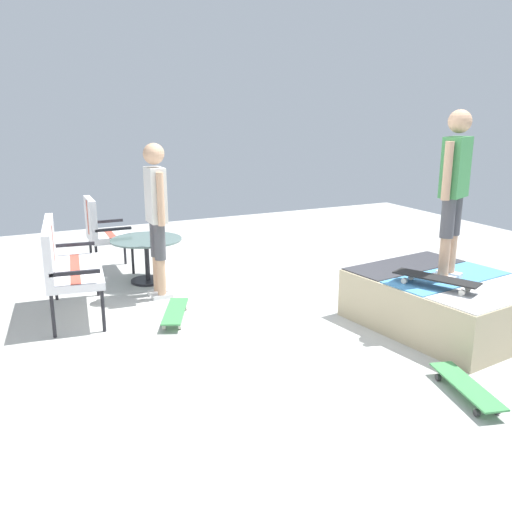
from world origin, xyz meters
TOP-DOWN VIEW (x-y plane):
  - ground_plane at (0.00, 0.00)m, footprint 12.00×12.00m
  - skate_ramp at (-0.50, -1.54)m, footprint 1.91×2.28m
  - patio_bench at (1.49, 1.92)m, footprint 1.31×0.71m
  - patio_chair_near_house at (3.02, 1.24)m, footprint 0.64×0.57m
  - patio_table at (2.30, 0.82)m, footprint 0.90×0.90m
  - person_watching at (1.67, 0.85)m, footprint 0.48×0.24m
  - person_skater at (-0.53, -1.46)m, footprint 0.33×0.44m
  - skateboard_by_bench at (0.87, 0.91)m, footprint 0.81×0.51m
  - skateboard_spare at (-1.68, -0.61)m, footprint 0.82×0.40m
  - skateboard_on_ramp at (-0.71, -1.16)m, footprint 0.81×0.51m

SIDE VIEW (x-z plane):
  - ground_plane at x=0.00m, z-range -0.10..0.00m
  - skateboard_by_bench at x=0.87m, z-range 0.03..0.14m
  - skateboard_spare at x=-1.68m, z-range 0.03..0.14m
  - skate_ramp at x=-0.50m, z-range 0.00..0.52m
  - patio_table at x=2.30m, z-range 0.12..0.69m
  - skateboard_on_ramp at x=-0.71m, z-range 0.56..0.66m
  - patio_chair_near_house at x=3.02m, z-range 0.10..1.12m
  - patio_bench at x=1.49m, z-range 0.11..1.13m
  - person_watching at x=1.67m, z-range 0.16..1.96m
  - person_skater at x=-0.53m, z-range 0.65..2.29m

